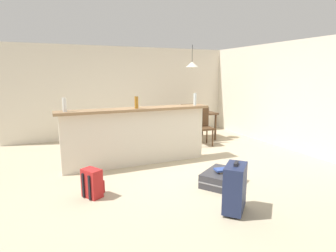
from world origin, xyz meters
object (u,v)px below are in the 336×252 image
at_px(dining_chair_far_side, 186,118).
at_px(dining_chair_near_partition, 203,124).
at_px(dining_table, 193,116).
at_px(suitcase_flat_charcoal, 221,178).
at_px(bottle_white, 64,105).
at_px(suitcase_upright_navy, 235,188).
at_px(pendant_lamp, 192,64).
at_px(backpack_red, 93,183).
at_px(bottle_amber, 136,102).
at_px(bottle_clear, 195,99).
at_px(book_stack, 223,170).

bearing_deg(dining_chair_far_side, dining_chair_near_partition, -95.09).
bearing_deg(dining_table, dining_chair_far_side, 85.11).
bearing_deg(suitcase_flat_charcoal, bottle_white, 146.19).
bearing_deg(suitcase_upright_navy, bottle_white, 128.86).
relative_size(pendant_lamp, backpack_red, 1.47).
bearing_deg(suitcase_flat_charcoal, bottle_amber, 123.31).
bearing_deg(pendant_lamp, dining_table, -81.05).
bearing_deg(bottle_clear, dining_chair_near_partition, 50.64).
distance_m(bottle_clear, pendant_lamp, 1.90).
height_order(bottle_white, pendant_lamp, pendant_lamp).
xyz_separation_m(backpack_red, book_stack, (1.98, -0.39, 0.05)).
bearing_deg(dining_table, pendant_lamp, 98.95).
relative_size(bottle_clear, backpack_red, 0.59).
relative_size(dining_table, suitcase_flat_charcoal, 1.26).
bearing_deg(backpack_red, book_stack, -11.13).
bearing_deg(suitcase_upright_navy, suitcase_flat_charcoal, 66.47).
distance_m(bottle_clear, dining_chair_near_partition, 1.35).
bearing_deg(book_stack, suitcase_upright_navy, -114.52).
xyz_separation_m(pendant_lamp, suitcase_flat_charcoal, (-1.08, -3.05, -1.89)).
xyz_separation_m(suitcase_flat_charcoal, suitcase_upright_navy, (-0.36, -0.82, 0.22)).
height_order(dining_chair_near_partition, pendant_lamp, pendant_lamp).
distance_m(bottle_white, backpack_red, 1.55).
bearing_deg(dining_chair_far_side, suitcase_flat_charcoal, -108.20).
bearing_deg(backpack_red, bottle_clear, 26.13).
xyz_separation_m(dining_chair_near_partition, pendant_lamp, (0.04, 0.69, 1.48)).
relative_size(bottle_white, suitcase_upright_navy, 0.36).
bearing_deg(suitcase_upright_navy, bottle_amber, 104.66).
height_order(bottle_white, bottle_clear, bottle_clear).
height_order(bottle_white, backpack_red, bottle_white).
height_order(pendant_lamp, book_stack, pendant_lamp).
bearing_deg(dining_chair_near_partition, suitcase_flat_charcoal, -113.68).
xyz_separation_m(bottle_white, bottle_clear, (2.53, 0.00, 0.00)).
distance_m(bottle_white, book_stack, 2.86).
bearing_deg(bottle_white, dining_chair_near_partition, 15.15).
distance_m(dining_chair_near_partition, book_stack, 2.61).
relative_size(dining_chair_near_partition, pendant_lamp, 1.51).
relative_size(dining_chair_far_side, book_stack, 3.29).
xyz_separation_m(dining_chair_near_partition, book_stack, (-1.03, -2.39, -0.27)).
relative_size(suitcase_upright_navy, book_stack, 2.37).
bearing_deg(dining_chair_near_partition, book_stack, -113.34).
distance_m(bottle_white, suitcase_upright_navy, 3.10).
bearing_deg(pendant_lamp, book_stack, -109.22).
relative_size(suitcase_flat_charcoal, book_stack, 3.09).
bearing_deg(suitcase_flat_charcoal, dining_table, 69.77).
relative_size(backpack_red, book_stack, 1.49).
xyz_separation_m(bottle_white, book_stack, (2.22, -1.51, -0.99)).
xyz_separation_m(dining_table, dining_chair_far_side, (0.04, 0.48, -0.13)).
height_order(dining_table, dining_chair_near_partition, dining_chair_near_partition).
height_order(pendant_lamp, suitcase_flat_charcoal, pendant_lamp).
xyz_separation_m(bottle_white, dining_chair_far_side, (3.35, 1.96, -0.73)).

